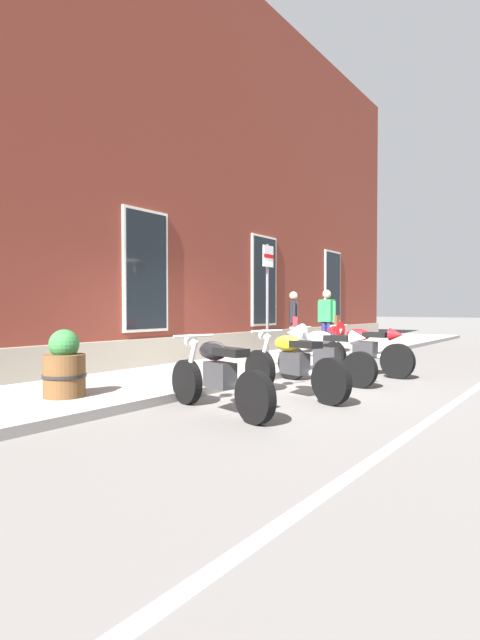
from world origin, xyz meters
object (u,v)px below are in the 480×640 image
motorcycle_black_naked (217,375)px  parking_sign (268,288)px  pedestrian_striped_shirt (327,318)px  barrel_planter (64,368)px  motorcycle_yellow_naked (291,364)px  motorcycle_white_sport (321,351)px  motorcycle_red_sport (359,346)px  pedestrian_dark_jacket (294,319)px

motorcycle_black_naked → parking_sign: (3.73, 1.64, 1.28)m
pedestrian_striped_shirt → barrel_planter: (-7.94, 0.04, -0.56)m
motorcycle_yellow_naked → pedestrian_striped_shirt: 5.93m
motorcycle_white_sport → motorcycle_red_sport: (1.43, -0.14, -0.00)m
parking_sign → barrel_planter: size_ratio=2.77×
motorcycle_black_naked → parking_sign: size_ratio=0.81×
motorcycle_white_sport → pedestrian_dark_jacket: size_ratio=1.21×
motorcycle_black_naked → pedestrian_dark_jacket: pedestrian_dark_jacket is taller
pedestrian_striped_shirt → barrel_planter: pedestrian_striped_shirt is taller
motorcycle_red_sport → parking_sign: bearing=111.6°
motorcycle_red_sport → pedestrian_dark_jacket: 3.32m
pedestrian_dark_jacket → barrel_planter: size_ratio=1.80×
motorcycle_black_naked → motorcycle_white_sport: 2.99m
barrel_planter → motorcycle_white_sport: bearing=-25.9°
pedestrian_dark_jacket → pedestrian_striped_shirt: (0.66, -0.64, 0.03)m
pedestrian_striped_shirt → motorcycle_yellow_naked: bearing=-159.2°
motorcycle_black_naked → barrel_planter: bearing=114.7°
parking_sign → barrel_planter: bearing=176.4°
parking_sign → barrel_planter: (-4.62, 0.29, -1.23)m
motorcycle_white_sport → parking_sign: bearing=65.0°
barrel_planter → motorcycle_yellow_naked: bearing=-41.3°
motorcycle_red_sport → pedestrian_dark_jacket: pedestrian_dark_jacket is taller
motorcycle_white_sport → pedestrian_striped_shirt: 4.49m
motorcycle_black_naked → motorcycle_white_sport: bearing=0.9°
barrel_planter → parking_sign: bearing=-3.6°
motorcycle_yellow_naked → pedestrian_striped_shirt: bearing=20.8°
parking_sign → motorcycle_yellow_naked: bearing=-140.1°
motorcycle_white_sport → motorcycle_red_sport: bearing=-5.5°
pedestrian_dark_jacket → parking_sign: size_ratio=0.65×
motorcycle_yellow_naked → motorcycle_red_sport: motorcycle_red_sport is taller
motorcycle_black_naked → barrel_planter: 2.12m
motorcycle_black_naked → barrel_planter: size_ratio=2.23×
pedestrian_dark_jacket → parking_sign: 2.90m
motorcycle_yellow_naked → pedestrian_striped_shirt: pedestrian_striped_shirt is taller
motorcycle_yellow_naked → motorcycle_red_sport: bearing=2.2°
motorcycle_yellow_naked → barrel_planter: (-2.42, 2.13, 0.03)m
pedestrian_striped_shirt → barrel_planter: bearing=179.7°
parking_sign → motorcycle_white_sport: bearing=-115.0°
pedestrian_dark_jacket → motorcycle_yellow_naked: bearing=-150.6°
motorcycle_yellow_naked → motorcycle_white_sport: bearing=9.6°
motorcycle_white_sport → motorcycle_red_sport: size_ratio=0.95×
motorcycle_black_naked → pedestrian_dark_jacket: (6.39, 2.54, 0.56)m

